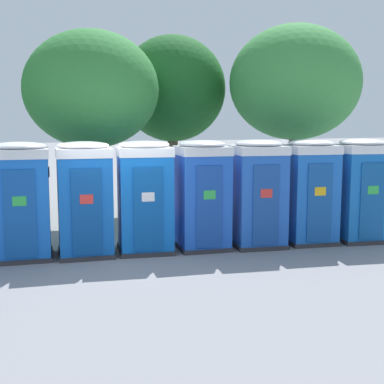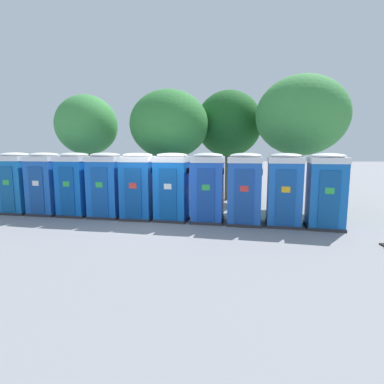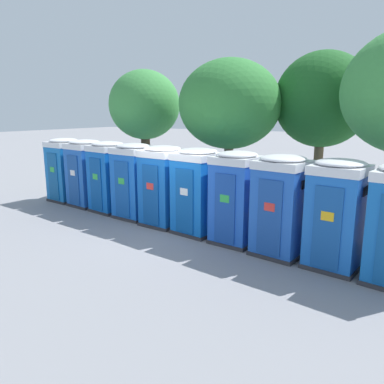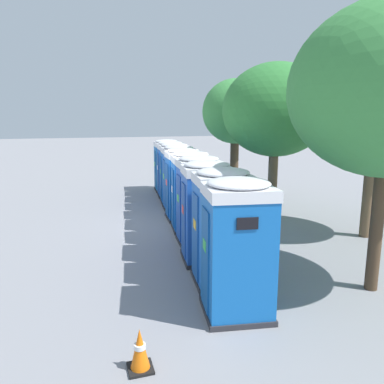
% 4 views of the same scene
% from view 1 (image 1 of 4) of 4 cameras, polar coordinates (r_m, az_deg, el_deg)
% --- Properties ---
extents(ground_plane, '(120.00, 120.00, 0.00)m').
position_cam_1_polar(ground_plane, '(12.08, -7.97, -6.78)').
color(ground_plane, gray).
extents(portapotty_3, '(1.35, 1.31, 2.54)m').
position_cam_1_polar(portapotty_3, '(12.11, -17.77, -0.85)').
color(portapotty_3, '#2D2D33').
rests_on(portapotty_3, ground).
extents(portapotty_4, '(1.30, 1.30, 2.54)m').
position_cam_1_polar(portapotty_4, '(12.04, -11.38, -0.68)').
color(portapotty_4, '#2D2D33').
rests_on(portapotty_4, ground).
extents(portapotty_5, '(1.39, 1.36, 2.54)m').
position_cam_1_polar(portapotty_5, '(12.19, -5.05, -0.45)').
color(portapotty_5, '#2D2D33').
rests_on(portapotty_5, ground).
extents(portapotty_6, '(1.28, 1.31, 2.54)m').
position_cam_1_polar(portapotty_6, '(12.44, 1.10, -0.25)').
color(portapotty_6, '#2D2D33').
rests_on(portapotty_6, ground).
extents(portapotty_7, '(1.36, 1.36, 2.54)m').
position_cam_1_polar(portapotty_7, '(12.78, 7.04, -0.09)').
color(portapotty_7, '#2D2D33').
rests_on(portapotty_7, ground).
extents(portapotty_8, '(1.32, 1.34, 2.54)m').
position_cam_1_polar(portapotty_8, '(13.35, 12.40, 0.12)').
color(portapotty_8, '#2D2D33').
rests_on(portapotty_8, ground).
extents(portapotty_9, '(1.37, 1.37, 2.54)m').
position_cam_1_polar(portapotty_9, '(13.92, 17.53, 0.24)').
color(portapotty_9, '#2D2D33').
rests_on(portapotty_9, ground).
extents(street_tree_0, '(3.87, 3.87, 5.79)m').
position_cam_1_polar(street_tree_0, '(16.40, 10.91, 11.36)').
color(street_tree_0, '#4C3826').
rests_on(street_tree_0, ground).
extents(street_tree_1, '(3.38, 3.38, 5.67)m').
position_cam_1_polar(street_tree_1, '(17.42, -2.08, 10.89)').
color(street_tree_1, brown).
rests_on(street_tree_1, ground).
extents(street_tree_3, '(3.69, 3.69, 5.44)m').
position_cam_1_polar(street_tree_3, '(15.14, -10.68, 10.65)').
color(street_tree_3, brown).
rests_on(street_tree_3, ground).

